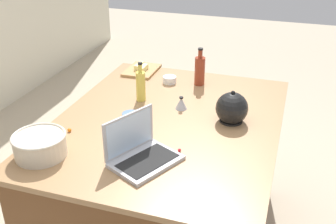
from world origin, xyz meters
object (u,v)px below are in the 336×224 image
at_px(butter_stick_right, 139,66).
at_px(kitchen_timer, 181,103).
at_px(cutting_board, 142,70).
at_px(bottle_oil, 141,85).
at_px(mixing_bowl_large, 40,145).
at_px(ramekin_small, 131,117).
at_px(laptop, 140,152).
at_px(kettle, 232,108).
at_px(bottle_soy, 200,70).
at_px(ramekin_medium, 170,80).
at_px(butter_stick_left, 143,68).

relative_size(butter_stick_right, kitchen_timer, 1.43).
bearing_deg(kitchen_timer, cutting_board, 42.03).
distance_m(bottle_oil, butter_stick_right, 0.51).
xyz_separation_m(mixing_bowl_large, butter_stick_right, (1.19, -0.03, -0.02)).
distance_m(ramekin_small, kitchen_timer, 0.32).
xyz_separation_m(laptop, kettle, (0.52, -0.34, 0.03)).
bearing_deg(bottle_oil, mixing_bowl_large, 162.36).
xyz_separation_m(bottle_soy, ramekin_small, (-0.62, 0.24, -0.08)).
distance_m(cutting_board, ramekin_small, 0.76).
bearing_deg(kettle, cutting_board, 53.54).
bearing_deg(ramekin_medium, kitchen_timer, -152.21).
xyz_separation_m(laptop, cutting_board, (1.07, 0.41, -0.04)).
relative_size(cutting_board, ramekin_medium, 3.17).
xyz_separation_m(bottle_oil, kitchen_timer, (-0.04, -0.27, -0.06)).
distance_m(cutting_board, butter_stick_left, 0.04).
distance_m(laptop, mixing_bowl_large, 0.48).
relative_size(laptop, ramekin_medium, 4.17).
distance_m(laptop, cutting_board, 1.15).
xyz_separation_m(butter_stick_left, butter_stick_right, (0.04, 0.05, 0.00)).
bearing_deg(ramekin_small, mixing_bowl_large, 148.81).
bearing_deg(ramekin_small, bottle_oil, 9.35).
bearing_deg(cutting_board, kitchen_timer, -137.97).
height_order(mixing_bowl_large, bottle_oil, bottle_oil).
height_order(kettle, ramekin_medium, kettle).
distance_m(ramekin_small, ramekin_medium, 0.59).
height_order(ramekin_medium, kitchen_timer, kitchen_timer).
bearing_deg(kettle, laptop, 146.97).
bearing_deg(mixing_bowl_large, cutting_board, -2.78).
distance_m(mixing_bowl_large, kettle, 1.02).
relative_size(bottle_oil, butter_stick_right, 2.25).
height_order(mixing_bowl_large, ramekin_small, mixing_bowl_large).
relative_size(mixing_bowl_large, bottle_soy, 1.02).
height_order(mixing_bowl_large, bottle_soy, bottle_soy).
xyz_separation_m(cutting_board, kitchen_timer, (-0.49, -0.44, 0.03)).
relative_size(bottle_oil, butter_stick_left, 2.25).
height_order(mixing_bowl_large, kitchen_timer, mixing_bowl_large).
distance_m(laptop, butter_stick_left, 1.12).
relative_size(laptop, mixing_bowl_large, 1.45).
bearing_deg(laptop, ramekin_small, 29.33).
bearing_deg(bottle_soy, kettle, -146.82).
height_order(cutting_board, ramekin_medium, ramekin_medium).
bearing_deg(laptop, butter_stick_left, 20.50).
relative_size(mixing_bowl_large, ramekin_small, 2.68).
relative_size(bottle_soy, kettle, 1.19).
xyz_separation_m(bottle_soy, kettle, (-0.45, -0.30, -0.02)).
relative_size(bottle_soy, ramekin_medium, 2.81).
bearing_deg(ramekin_medium, butter_stick_right, 62.29).
relative_size(bottle_oil, kettle, 1.16).
distance_m(mixing_bowl_large, butter_stick_left, 1.16).
distance_m(laptop, butter_stick_right, 1.17).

